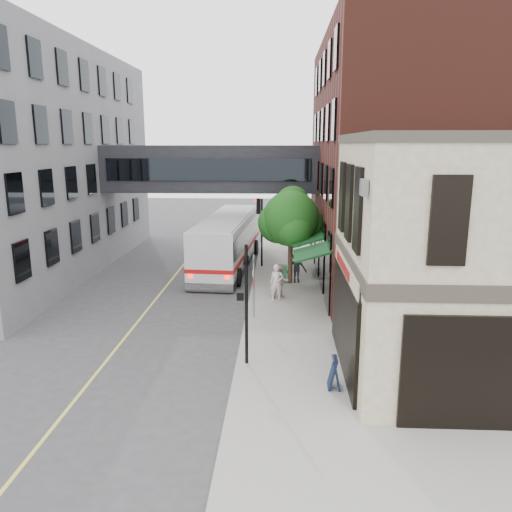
# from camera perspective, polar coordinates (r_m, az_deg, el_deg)

# --- Properties ---
(ground) EXTENTS (120.00, 120.00, 0.00)m
(ground) POSITION_cam_1_polar(r_m,az_deg,el_deg) (17.29, -2.90, -15.31)
(ground) COLOR #38383A
(ground) RESTS_ON ground
(sidewalk_main) EXTENTS (4.00, 60.00, 0.15)m
(sidewalk_main) POSITION_cam_1_polar(r_m,az_deg,el_deg) (30.27, 3.48, -2.70)
(sidewalk_main) COLOR gray
(sidewalk_main) RESTS_ON ground
(corner_building) EXTENTS (10.19, 8.12, 8.45)m
(corner_building) POSITION_cam_1_polar(r_m,az_deg,el_deg) (19.10, 25.47, -0.33)
(corner_building) COLOR tan
(corner_building) RESTS_ON ground
(brick_building) EXTENTS (13.76, 18.00, 14.00)m
(brick_building) POSITION_cam_1_polar(r_m,az_deg,el_deg) (31.34, 18.62, 10.02)
(brick_building) COLOR #4A1E17
(brick_building) RESTS_ON ground
(skyway_bridge) EXTENTS (14.00, 3.18, 3.00)m
(skyway_bridge) POSITION_cam_1_polar(r_m,az_deg,el_deg) (33.53, -5.15, 9.92)
(skyway_bridge) COLOR black
(skyway_bridge) RESTS_ON ground
(traffic_signal_near) EXTENTS (0.44, 0.22, 4.60)m
(traffic_signal_near) POSITION_cam_1_polar(r_m,az_deg,el_deg) (17.97, -1.21, -3.89)
(traffic_signal_near) COLOR black
(traffic_signal_near) RESTS_ON sidewalk_main
(traffic_signal_far) EXTENTS (0.53, 0.28, 4.50)m
(traffic_signal_far) POSITION_cam_1_polar(r_m,az_deg,el_deg) (32.56, 0.43, 4.30)
(traffic_signal_far) COLOR black
(traffic_signal_far) RESTS_ON sidewalk_main
(street_sign_pole) EXTENTS (0.08, 0.75, 3.00)m
(street_sign_pole) POSITION_cam_1_polar(r_m,az_deg,el_deg) (23.06, -0.28, -2.83)
(street_sign_pole) COLOR gray
(street_sign_pole) RESTS_ON sidewalk_main
(street_tree) EXTENTS (3.80, 3.20, 5.60)m
(street_tree) POSITION_cam_1_polar(r_m,az_deg,el_deg) (28.71, 3.99, 4.28)
(street_tree) COLOR #382619
(street_tree) RESTS_ON sidewalk_main
(lane_marking) EXTENTS (0.12, 40.00, 0.01)m
(lane_marking) POSITION_cam_1_polar(r_m,az_deg,el_deg) (27.26, -11.36, -4.84)
(lane_marking) COLOR #D8CC4C
(lane_marking) RESTS_ON ground
(bus) EXTENTS (3.68, 12.68, 3.37)m
(bus) POSITION_cam_1_polar(r_m,az_deg,el_deg) (33.25, -3.24, 1.92)
(bus) COLOR silver
(bus) RESTS_ON ground
(pedestrian_a) EXTENTS (0.72, 0.50, 1.89)m
(pedestrian_a) POSITION_cam_1_polar(r_m,az_deg,el_deg) (25.86, 2.37, -3.04)
(pedestrian_a) COLOR silver
(pedestrian_a) RESTS_ON sidewalk_main
(pedestrian_b) EXTENTS (0.96, 0.82, 1.72)m
(pedestrian_b) POSITION_cam_1_polar(r_m,az_deg,el_deg) (26.30, 2.83, -2.96)
(pedestrian_b) COLOR pink
(pedestrian_b) RESTS_ON sidewalk_main
(pedestrian_c) EXTENTS (1.25, 0.81, 1.82)m
(pedestrian_c) POSITION_cam_1_polar(r_m,az_deg,el_deg) (29.19, 4.68, -1.30)
(pedestrian_c) COLOR black
(pedestrian_c) RESTS_ON sidewalk_main
(newspaper_box) EXTENTS (0.55, 0.50, 1.03)m
(newspaper_box) POSITION_cam_1_polar(r_m,az_deg,el_deg) (29.22, 2.99, -2.06)
(newspaper_box) COLOR #155F2F
(newspaper_box) RESTS_ON sidewalk_main
(sandwich_board) EXTENTS (0.40, 0.61, 1.08)m
(sandwich_board) POSITION_cam_1_polar(r_m,az_deg,el_deg) (17.20, 8.94, -13.03)
(sandwich_board) COLOR black
(sandwich_board) RESTS_ON sidewalk_main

